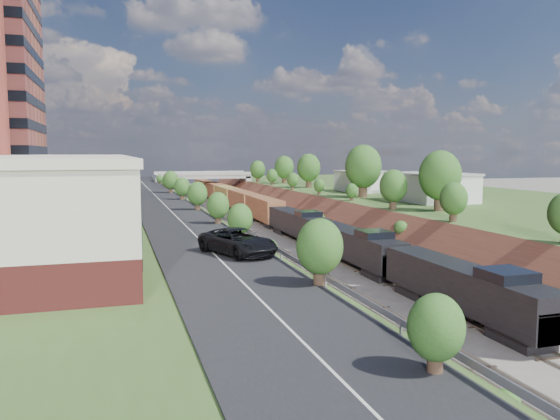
{
  "coord_description": "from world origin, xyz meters",
  "views": [
    {
      "loc": [
        -22.22,
        -19.49,
        12.28
      ],
      "look_at": [
        -4.73,
        37.6,
        6.0
      ],
      "focal_mm": 35.0,
      "sensor_mm": 36.0,
      "label": 1
    }
  ],
  "objects": [
    {
      "name": "platform_left",
      "position": [
        -33.0,
        60.0,
        2.5
      ],
      "size": [
        44.0,
        180.0,
        5.0
      ],
      "primitive_type": "cube",
      "color": "#3F5A25",
      "rests_on": "ground"
    },
    {
      "name": "platform_right",
      "position": [
        33.0,
        60.0,
        2.5
      ],
      "size": [
        44.0,
        180.0,
        5.0
      ],
      "primitive_type": "cube",
      "color": "#3F5A25",
      "rests_on": "ground"
    },
    {
      "name": "embankment_left",
      "position": [
        -11.0,
        60.0,
        0.0
      ],
      "size": [
        10.0,
        180.0,
        10.0
      ],
      "primitive_type": "cube",
      "rotation": [
        0.0,
        0.79,
        0.0
      ],
      "color": "brown",
      "rests_on": "ground"
    },
    {
      "name": "embankment_right",
      "position": [
        11.0,
        60.0,
        0.0
      ],
      "size": [
        10.0,
        180.0,
        10.0
      ],
      "primitive_type": "cube",
      "rotation": [
        0.0,
        0.79,
        0.0
      ],
      "color": "brown",
      "rests_on": "ground"
    },
    {
      "name": "rail_left_track",
      "position": [
        -2.6,
        60.0,
        0.09
      ],
      "size": [
        1.58,
        180.0,
        0.18
      ],
      "primitive_type": "cube",
      "color": "gray",
      "rests_on": "ground"
    },
    {
      "name": "rail_right_track",
      "position": [
        2.6,
        60.0,
        0.09
      ],
      "size": [
        1.58,
        180.0,
        0.18
      ],
      "primitive_type": "cube",
      "color": "gray",
      "rests_on": "ground"
    },
    {
      "name": "road",
      "position": [
        -15.5,
        60.0,
        5.05
      ],
      "size": [
        8.0,
        180.0,
        0.1
      ],
      "primitive_type": "cube",
      "color": "black",
      "rests_on": "platform_left"
    },
    {
      "name": "guardrail",
      "position": [
        -11.4,
        59.8,
        5.55
      ],
      "size": [
        0.1,
        171.0,
        0.7
      ],
      "color": "#99999E",
      "rests_on": "platform_left"
    },
    {
      "name": "commercial_building",
      "position": [
        -28.0,
        38.0,
        8.51
      ],
      "size": [
        14.3,
        62.3,
        7.0
      ],
      "color": "maroon",
      "rests_on": "platform_left"
    },
    {
      "name": "overpass",
      "position": [
        0.0,
        122.0,
        4.92
      ],
      "size": [
        24.5,
        8.3,
        7.4
      ],
      "color": "gray",
      "rests_on": "ground"
    },
    {
      "name": "white_building_near",
      "position": [
        23.5,
        52.0,
        7.0
      ],
      "size": [
        9.0,
        12.0,
        4.0
      ],
      "primitive_type": "cube",
      "color": "silver",
      "rests_on": "platform_right"
    },
    {
      "name": "white_building_far",
      "position": [
        23.0,
        74.0,
        6.8
      ],
      "size": [
        8.0,
        10.0,
        3.6
      ],
      "primitive_type": "cube",
      "color": "silver",
      "rests_on": "platform_right"
    },
    {
      "name": "tree_right_large",
      "position": [
        17.0,
        40.0,
        9.38
      ],
      "size": [
        5.25,
        5.25,
        7.61
      ],
      "color": "#473323",
      "rests_on": "platform_right"
    },
    {
      "name": "tree_left_crest",
      "position": [
        -11.8,
        20.0,
        7.04
      ],
      "size": [
        2.45,
        2.45,
        3.55
      ],
      "color": "#473323",
      "rests_on": "platform_left"
    },
    {
      "name": "freight_train",
      "position": [
        2.6,
        77.42,
        2.59
      ],
      "size": [
        3.04,
        138.7,
        4.55
      ],
      "color": "black",
      "rests_on": "ground"
    },
    {
      "name": "suv",
      "position": [
        -13.9,
        17.83,
        6.02
      ],
      "size": [
        5.37,
        7.31,
        1.85
      ],
      "primitive_type": "imported",
      "rotation": [
        0.0,
        0.0,
        0.39
      ],
      "color": "black",
      "rests_on": "road"
    }
  ]
}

